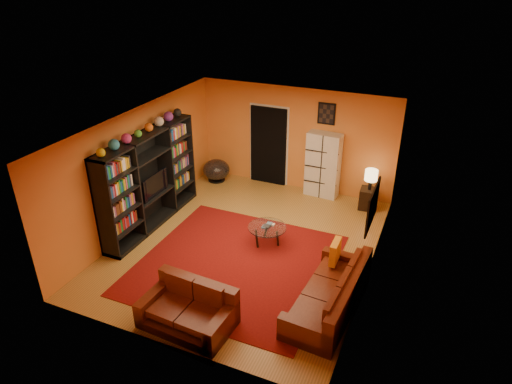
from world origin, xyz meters
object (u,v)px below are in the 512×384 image
at_px(storage_cabinet, 323,165).
at_px(table_lamp, 371,176).
at_px(loveseat, 190,308).
at_px(bowl_chair, 216,170).
at_px(coffee_table, 267,229).
at_px(side_table, 368,199).
at_px(entertainment_unit, 150,180).
at_px(tv, 152,184).
at_px(sofa, 333,295).

relative_size(storage_cabinet, table_lamp, 3.30).
xyz_separation_m(loveseat, bowl_chair, (-2.10, 4.92, 0.02)).
height_order(coffee_table, side_table, side_table).
distance_m(loveseat, side_table, 5.33).
relative_size(storage_cabinet, side_table, 3.26).
relative_size(storage_cabinet, bowl_chair, 2.30).
relative_size(entertainment_unit, loveseat, 1.98).
distance_m(entertainment_unit, storage_cabinet, 4.17).
relative_size(entertainment_unit, table_lamp, 6.08).
xyz_separation_m(loveseat, table_lamp, (1.91, 4.98, 0.56)).
xyz_separation_m(loveseat, storage_cabinet, (0.70, 5.22, 0.53)).
distance_m(coffee_table, storage_cabinet, 2.67).
relative_size(tv, sofa, 0.38).
bearing_deg(sofa, bowl_chair, 142.11).
bearing_deg(side_table, sofa, -88.06).
distance_m(tv, loveseat, 3.42).
bearing_deg(side_table, entertainment_unit, -149.14).
xyz_separation_m(loveseat, coffee_table, (0.28, 2.63, 0.07)).
xyz_separation_m(entertainment_unit, sofa, (4.41, -1.20, -0.76)).
relative_size(coffee_table, bowl_chair, 1.12).
bearing_deg(bowl_chair, tv, -95.14).
xyz_separation_m(loveseat, side_table, (1.91, 4.98, -0.04)).
relative_size(entertainment_unit, bowl_chair, 4.23).
xyz_separation_m(storage_cabinet, bowl_chair, (-2.80, -0.30, -0.50)).
relative_size(loveseat, storage_cabinet, 0.93).
bearing_deg(bowl_chair, coffee_table, -43.95).
xyz_separation_m(sofa, storage_cabinet, (-1.34, 4.00, 0.53)).
relative_size(loveseat, side_table, 3.03).
bearing_deg(coffee_table, tv, -175.39).
bearing_deg(tv, loveseat, -136.12).
bearing_deg(coffee_table, sofa, -38.68).
bearing_deg(storage_cabinet, table_lamp, -6.86).
relative_size(sofa, coffee_table, 2.82).
distance_m(sofa, coffee_table, 2.25).
distance_m(sofa, loveseat, 2.37).
distance_m(loveseat, coffee_table, 2.64).
bearing_deg(loveseat, tv, 47.39).
height_order(tv, sofa, tv).
distance_m(entertainment_unit, table_lamp, 5.00).
relative_size(coffee_table, side_table, 1.59).
height_order(tv, side_table, tv).
xyz_separation_m(coffee_table, bowl_chair, (-2.38, 2.29, -0.05)).
relative_size(side_table, table_lamp, 1.01).
height_order(loveseat, coffee_table, loveseat).
xyz_separation_m(tv, storage_cabinet, (3.03, 2.80, -0.15)).
distance_m(tv, storage_cabinet, 4.13).
distance_m(coffee_table, side_table, 2.86).
xyz_separation_m(entertainment_unit, bowl_chair, (0.27, 2.50, -0.74)).
xyz_separation_m(tv, side_table, (4.23, 2.56, -0.72)).
relative_size(tv, bowl_chair, 1.21).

